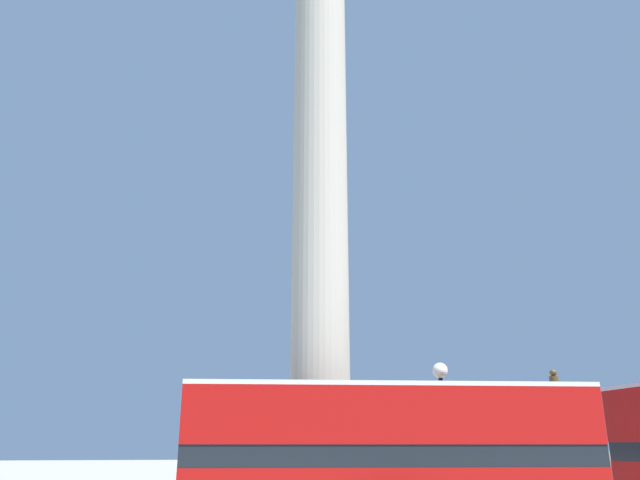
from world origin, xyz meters
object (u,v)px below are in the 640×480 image
street_lamp (443,421)px  bus_a (390,457)px  equestrian_statue (565,476)px  monument_column (320,269)px

street_lamp → bus_a: bearing=-132.8°
equestrian_statue → monument_column: bearing=-152.7°
monument_column → bus_a: (1.11, -4.46, -6.37)m
equestrian_statue → street_lamp: (-6.24, -3.71, 1.86)m
monument_column → equestrian_statue: 12.50m
street_lamp → monument_column: bearing=156.8°
bus_a → street_lamp: bearing=52.9°
monument_column → street_lamp: bearing=-23.2°
bus_a → equestrian_statue: bearing=42.2°
monument_column → street_lamp: 6.73m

